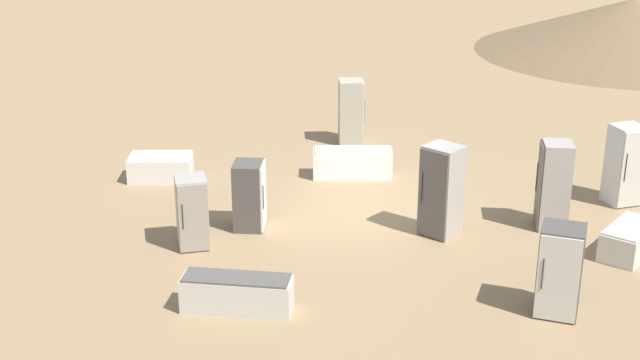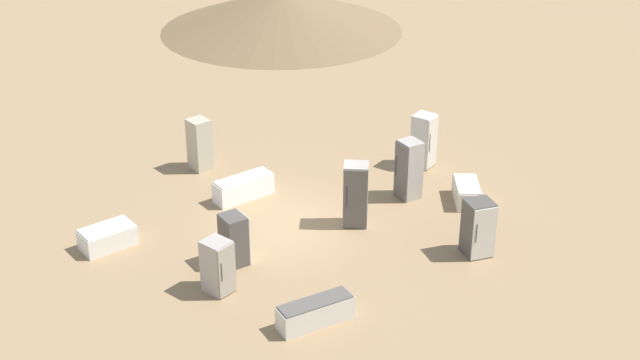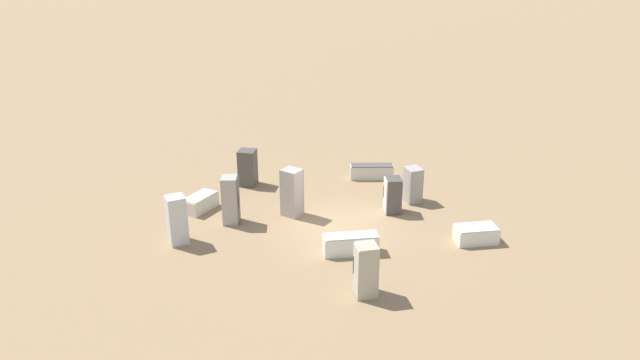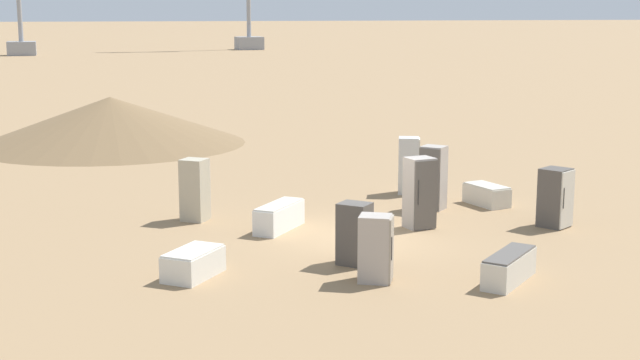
{
  "view_description": "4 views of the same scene",
  "coord_description": "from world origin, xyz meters",
  "views": [
    {
      "loc": [
        -13.16,
        12.28,
        7.56
      ],
      "look_at": [
        -0.3,
        1.5,
        1.18
      ],
      "focal_mm": 50.0,
      "sensor_mm": 36.0,
      "label": 1
    },
    {
      "loc": [
        -5.81,
        21.91,
        12.71
      ],
      "look_at": [
        -0.93,
        0.01,
        1.51
      ],
      "focal_mm": 50.0,
      "sensor_mm": 36.0,
      "label": 2
    },
    {
      "loc": [
        13.59,
        -16.11,
        10.66
      ],
      "look_at": [
        -0.99,
        0.23,
        1.53
      ],
      "focal_mm": 35.0,
      "sensor_mm": 36.0,
      "label": 3
    },
    {
      "loc": [
        7.21,
        21.1,
        5.71
      ],
      "look_at": [
        0.59,
        -1.37,
        1.26
      ],
      "focal_mm": 50.0,
      "sensor_mm": 36.0,
      "label": 4
    }
  ],
  "objects": [
    {
      "name": "discarded_fridge_4",
      "position": [
        -3.15,
        -2.41,
        0.93
      ],
      "size": [
        0.9,
        0.9,
        1.86
      ],
      "rotation": [
        0.0,
        0.0,
        5.47
      ],
      "color": "#A89E93",
      "rests_on": "ground_plane"
    },
    {
      "name": "ground_plane",
      "position": [
        0.0,
        0.0,
        0.0
      ],
      "size": [
        1000.0,
        1000.0,
        0.0
      ],
      "primitive_type": "plane",
      "color": "#937551"
    },
    {
      "name": "discarded_fridge_6",
      "position": [
        -5.43,
        0.52,
        0.79
      ],
      "size": [
        0.98,
        0.99,
        1.59
      ],
      "rotation": [
        0.0,
        0.0,
        0.54
      ],
      "color": "#4C4742",
      "rests_on": "ground_plane"
    },
    {
      "name": "discarded_fridge_9",
      "position": [
        -1.85,
        4.66,
        0.32
      ],
      "size": [
        1.79,
        1.7,
        0.64
      ],
      "rotation": [
        0.0,
        0.0,
        2.31
      ],
      "color": "beige",
      "rests_on": "ground_plane"
    },
    {
      "name": "discarded_fridge_10",
      "position": [
        4.57,
        2.38,
        0.3
      ],
      "size": [
        1.56,
        1.65,
        0.61
      ],
      "rotation": [
        0.0,
        0.0,
        2.45
      ],
      "color": "silver",
      "rests_on": "ground_plane"
    },
    {
      "name": "discarded_fridge_2",
      "position": [
        1.75,
        -1.25,
        0.35
      ],
      "size": [
        1.69,
        1.83,
        0.71
      ],
      "rotation": [
        0.0,
        0.0,
        5.58
      ],
      "color": "white",
      "rests_on": "ground_plane"
    },
    {
      "name": "discarded_fridge_1",
      "position": [
        0.88,
        2.42,
        0.72
      ],
      "size": [
        0.92,
        0.92,
        1.43
      ],
      "rotation": [
        0.0,
        0.0,
        2.37
      ],
      "color": "#4C4742",
      "rests_on": "ground_plane"
    },
    {
      "name": "discarded_fridge_8",
      "position": [
        0.87,
        3.81,
        0.73
      ],
      "size": [
        0.89,
        0.84,
        1.45
      ],
      "rotation": [
        0.0,
        0.0,
        1.1
      ],
      "color": "#A89E93",
      "rests_on": "ground_plane"
    },
    {
      "name": "discarded_fridge_5",
      "position": [
        -1.89,
        -0.38,
        0.95
      ],
      "size": [
        0.78,
        0.75,
        1.9
      ],
      "rotation": [
        0.0,
        0.0,
        0.14
      ],
      "color": "#A89E93",
      "rests_on": "ground_plane"
    },
    {
      "name": "discarded_fridge_3",
      "position": [
        -3.34,
        -4.74,
        0.9
      ],
      "size": [
        0.86,
        0.84,
        1.8
      ],
      "rotation": [
        0.0,
        0.0,
        1.18
      ],
      "color": "silver",
      "rests_on": "ground_plane"
    },
    {
      "name": "discarded_fridge_0",
      "position": [
        3.72,
        -2.96,
        0.86
      ],
      "size": [
        0.9,
        0.9,
        1.72
      ],
      "rotation": [
        0.0,
        0.0,
        2.5
      ],
      "color": "#B2A88E",
      "rests_on": "ground_plane"
    },
    {
      "name": "discarded_fridge_7",
      "position": [
        -4.94,
        -2.49,
        0.3
      ],
      "size": [
        1.0,
        1.55,
        0.61
      ],
      "rotation": [
        0.0,
        0.0,
        3.35
      ],
      "color": "beige",
      "rests_on": "ground_plane"
    },
    {
      "name": "dirt_mound",
      "position": [
        5.07,
        -18.42,
        1.03
      ],
      "size": [
        11.66,
        11.66,
        2.06
      ],
      "color": "brown",
      "rests_on": "ground_plane"
    }
  ]
}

